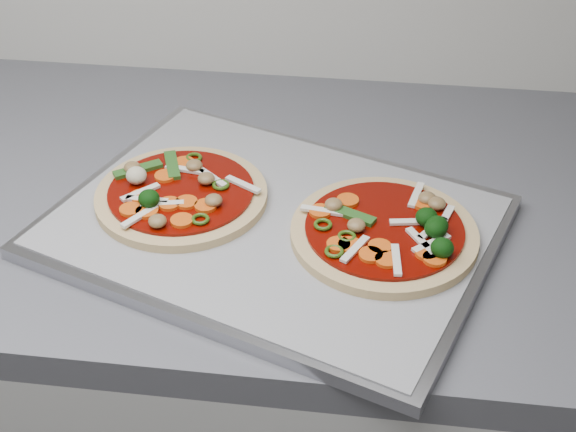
# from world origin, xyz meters

# --- Properties ---
(base_cabinet) EXTENTS (3.60, 0.60, 0.86)m
(base_cabinet) POSITION_xyz_m (0.00, 1.30, 0.43)
(base_cabinet) COLOR silver
(base_cabinet) RESTS_ON ground
(countertop) EXTENTS (3.60, 0.60, 0.04)m
(countertop) POSITION_xyz_m (0.00, 1.30, 0.88)
(countertop) COLOR #5A5B62
(countertop) RESTS_ON base_cabinet
(baking_tray) EXTENTS (0.57, 0.49, 0.02)m
(baking_tray) POSITION_xyz_m (0.33, 1.22, 0.91)
(baking_tray) COLOR #98999E
(baking_tray) RESTS_ON countertop
(parchment) EXTENTS (0.54, 0.47, 0.00)m
(parchment) POSITION_xyz_m (0.33, 1.22, 0.92)
(parchment) COLOR #A2A2A7
(parchment) RESTS_ON baking_tray
(pizza_left) EXTENTS (0.28, 0.28, 0.03)m
(pizza_left) POSITION_xyz_m (0.22, 1.24, 0.93)
(pizza_left) COLOR #DFC380
(pizza_left) RESTS_ON parchment
(pizza_right) EXTENTS (0.27, 0.27, 0.03)m
(pizza_right) POSITION_xyz_m (0.46, 1.20, 0.93)
(pizza_right) COLOR #DFC380
(pizza_right) RESTS_ON parchment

